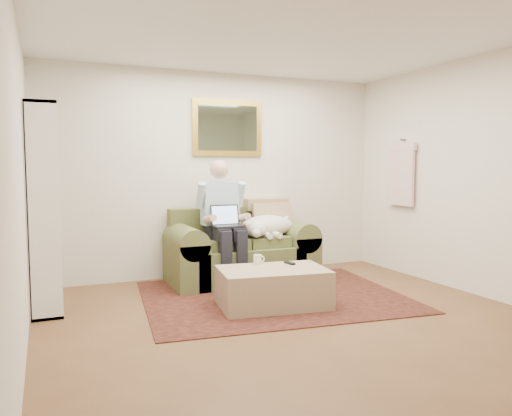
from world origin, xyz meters
TOP-DOWN VIEW (x-y plane):
  - room_shell at (0.00, 0.35)m, footprint 4.51×5.00m
  - rug at (0.16, 1.17)m, footprint 2.95×2.46m
  - sofa at (0.11, 2.02)m, footprint 1.77×0.90m
  - seated_man at (-0.15, 1.86)m, footprint 0.58×0.83m
  - laptop at (-0.15, 1.79)m, footprint 0.34×0.27m
  - sleeping_dog at (0.43, 1.93)m, footprint 0.73×0.46m
  - ottoman at (-0.01, 0.82)m, footprint 1.15×0.81m
  - coffee_mug at (-0.06, 1.09)m, footprint 0.08×0.08m
  - tv_remote at (0.26, 0.97)m, footprint 0.07×0.15m
  - bookshelf at (-2.10, 1.60)m, footprint 0.28×0.80m
  - wall_mirror at (0.11, 2.47)m, footprint 0.94×0.04m
  - hanging_shirt at (2.19, 1.60)m, footprint 0.06×0.52m

SIDE VIEW (x-z plane):
  - rug at x=0.16m, z-range 0.00..0.01m
  - ottoman at x=-0.01m, z-range 0.00..0.39m
  - sofa at x=0.11m, z-range -0.23..0.83m
  - tv_remote at x=0.26m, z-range 0.39..0.41m
  - coffee_mug at x=-0.06m, z-range 0.39..0.49m
  - sleeping_dog at x=0.43m, z-range 0.54..0.81m
  - seated_man at x=-0.15m, z-range 0.00..1.49m
  - laptop at x=-0.15m, z-range 0.65..0.90m
  - bookshelf at x=-2.10m, z-range 0.00..2.00m
  - room_shell at x=0.00m, z-range 0.00..2.61m
  - hanging_shirt at x=2.19m, z-range 0.90..1.80m
  - wall_mirror at x=0.11m, z-range 1.54..2.26m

